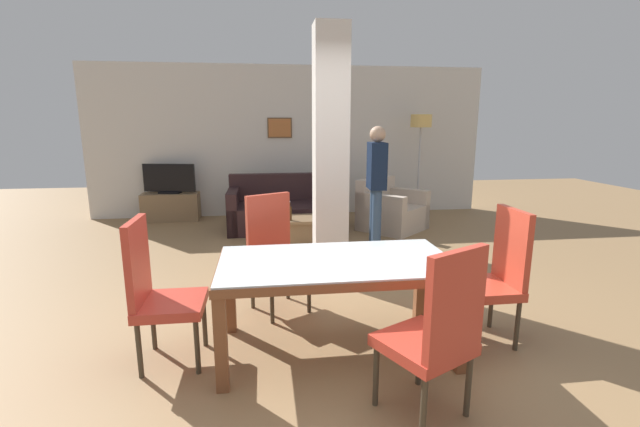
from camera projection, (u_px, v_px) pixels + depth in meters
ground_plane at (336, 349)px, 3.28m from camera, size 18.00×18.00×0.00m
back_wall at (291, 142)px, 7.84m from camera, size 7.20×0.09×2.70m
divider_pillar at (330, 156)px, 4.63m from camera, size 0.36×0.33×2.70m
dining_table at (336, 278)px, 3.16m from camera, size 1.72×0.91×0.72m
dining_chair_head_left at (157, 289)px, 3.00m from camera, size 0.46×0.46×1.06m
dining_chair_near_right at (436, 330)px, 2.40m from camera, size 0.62×0.62×1.06m
dining_chair_far_left at (275, 249)px, 3.92m from camera, size 0.62×0.62×1.06m
dining_chair_head_right at (496, 272)px, 3.32m from camera, size 0.46×0.46×1.06m
sofa at (285, 211)px, 6.93m from camera, size 1.80×0.94×0.86m
armchair at (390, 212)px, 6.89m from camera, size 1.24×1.23×0.81m
coffee_table at (296, 231)px, 5.97m from camera, size 0.61×0.52×0.40m
bottle at (289, 213)px, 5.76m from camera, size 0.06×0.06×0.26m
tv_stand at (171, 207)px, 7.53m from camera, size 0.96×0.40×0.48m
tv_screen at (169, 179)px, 7.43m from camera, size 0.90×0.27×0.51m
floor_lamp at (421, 130)px, 7.53m from camera, size 0.37×0.37×1.83m
standing_person at (376, 178)px, 5.88m from camera, size 0.24×0.39×1.65m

